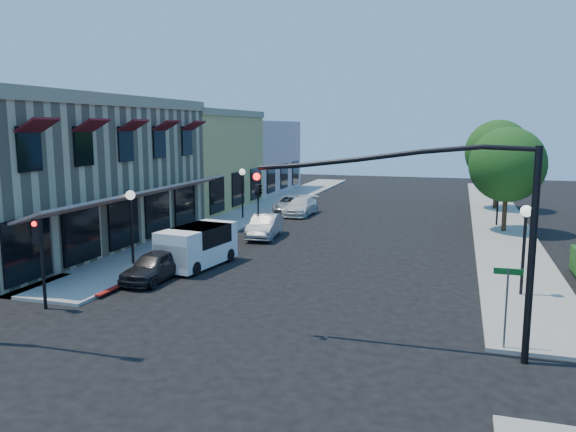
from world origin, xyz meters
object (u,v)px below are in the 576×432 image
(street_tree_a, at_px, (507,165))
(street_name_sign, at_px, (507,295))
(signal_mast_arm, at_px, (451,214))
(parked_car_c, at_px, (301,207))
(parked_car_d, at_px, (290,204))
(lamppost_right_far, at_px, (499,185))
(parked_car_b, at_px, (265,226))
(street_tree_b, at_px, (498,152))
(lamppost_right_near, at_px, (525,227))
(white_van, at_px, (197,244))
(lamppost_left_far, at_px, (242,181))
(parked_car_a, at_px, (154,266))
(secondary_signal, at_px, (40,246))
(lamppost_left_near, at_px, (131,208))

(street_tree_a, relative_size, street_name_sign, 2.59)
(street_tree_a, relative_size, signal_mast_arm, 0.81)
(signal_mast_arm, bearing_deg, parked_car_c, 114.96)
(parked_car_d, bearing_deg, lamppost_right_far, -14.33)
(parked_car_b, bearing_deg, street_tree_b, 43.08)
(lamppost_right_near, xyz_separation_m, white_van, (-14.01, 0.68, -1.64))
(parked_car_d, bearing_deg, parked_car_b, -88.43)
(lamppost_right_near, bearing_deg, street_tree_b, 89.28)
(signal_mast_arm, distance_m, lamppost_left_far, 25.07)
(street_tree_b, distance_m, parked_car_a, 30.27)
(lamppost_left_far, distance_m, parked_car_a, 16.30)
(street_name_sign, bearing_deg, parked_car_c, 118.89)
(parked_car_a, bearing_deg, lamppost_right_near, 8.82)
(street_tree_b, height_order, lamppost_right_far, street_tree_b)
(street_tree_a, xyz_separation_m, parked_car_c, (-13.88, 3.00, -3.55))
(street_tree_a, distance_m, white_van, 19.79)
(street_tree_a, height_order, parked_car_d, street_tree_a)
(signal_mast_arm, distance_m, parked_car_d, 27.53)
(street_tree_a, distance_m, parked_car_d, 15.93)
(parked_car_d, bearing_deg, parked_car_a, -96.58)
(lamppost_left_far, relative_size, lamppost_right_near, 1.00)
(street_name_sign, bearing_deg, street_tree_a, 86.24)
(white_van, bearing_deg, parked_car_d, 92.29)
(signal_mast_arm, bearing_deg, lamppost_left_far, 125.00)
(signal_mast_arm, relative_size, parked_car_c, 1.81)
(secondary_signal, xyz_separation_m, parked_car_a, (1.80, 4.59, -1.69))
(lamppost_right_near, bearing_deg, white_van, 177.21)
(street_tree_a, relative_size, lamppost_left_near, 1.82)
(lamppost_right_far, bearing_deg, parked_car_c, 175.79)
(secondary_signal, bearing_deg, street_tree_b, 61.23)
(signal_mast_arm, distance_m, lamppost_left_near, 15.82)
(lamppost_left_near, xyz_separation_m, parked_car_d, (2.30, 18.00, -2.10))
(secondary_signal, relative_size, parked_car_c, 0.75)
(secondary_signal, height_order, lamppost_right_far, lamppost_right_far)
(lamppost_right_far, relative_size, parked_car_c, 0.80)
(signal_mast_arm, xyz_separation_m, parked_car_d, (-12.06, 24.50, -3.45))
(lamppost_left_near, bearing_deg, street_tree_b, 54.21)
(street_name_sign, height_order, white_van, street_name_sign)
(lamppost_right_far, xyz_separation_m, white_van, (-14.01, -15.32, -1.64))
(street_tree_b, bearing_deg, street_name_sign, -92.50)
(signal_mast_arm, distance_m, parked_car_a, 13.33)
(parked_car_c, bearing_deg, white_van, -89.82)
(secondary_signal, height_order, parked_car_c, secondary_signal)
(lamppost_right_near, relative_size, white_van, 0.80)
(white_van, bearing_deg, parked_car_c, 88.51)
(street_tree_b, relative_size, parked_car_b, 1.69)
(secondary_signal, distance_m, street_name_sign, 15.53)
(lamppost_right_far, bearing_deg, secondary_signal, -126.14)
(lamppost_left_far, height_order, lamppost_right_near, same)
(street_tree_a, relative_size, parked_car_c, 1.46)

